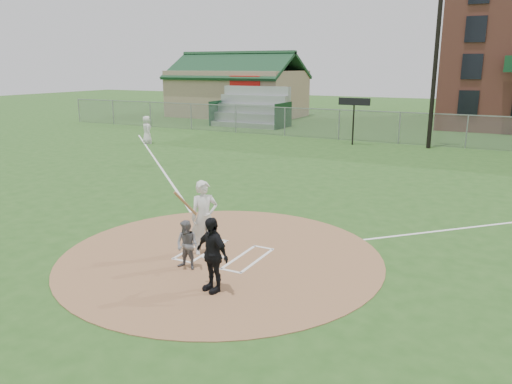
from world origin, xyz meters
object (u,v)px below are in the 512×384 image
at_px(catcher, 187,245).
at_px(umpire, 212,254).
at_px(ondeck_player, 147,130).
at_px(home_plate, 213,257).
at_px(batter_at_plate, 204,217).

height_order(catcher, umpire, umpire).
relative_size(umpire, ondeck_player, 0.96).
relative_size(home_plate, ondeck_player, 0.25).
xyz_separation_m(catcher, batter_at_plate, (-0.21, 1.09, 0.37)).
bearing_deg(home_plate, ondeck_player, 133.81).
height_order(home_plate, batter_at_plate, batter_at_plate).
distance_m(home_plate, ondeck_player, 20.59).
xyz_separation_m(catcher, ondeck_player, (-14.08, 15.74, 0.25)).
relative_size(home_plate, catcher, 0.36).
xyz_separation_m(home_plate, batter_at_plate, (-0.37, 0.20, 0.97)).
xyz_separation_m(catcher, umpire, (1.19, -0.75, 0.23)).
height_order(catcher, ondeck_player, ondeck_player).
bearing_deg(batter_at_plate, umpire, -52.88).
distance_m(ondeck_player, batter_at_plate, 20.17).
xyz_separation_m(home_plate, umpire, (1.03, -1.65, 0.83)).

